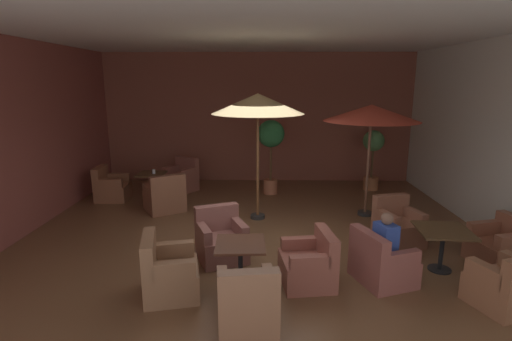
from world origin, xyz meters
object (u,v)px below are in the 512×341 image
armchair_front_left_north (165,198)px  potted_tree_left_corner (373,151)px  armchair_front_right_north (398,226)px  armchair_mid_center_east (221,241)px  cafe_table_front_left (152,180)px  armchair_mid_center_south (168,273)px  patron_blue_shirt (386,237)px  armchair_mid_center_north (309,265)px  armchair_front_left_east (181,179)px  potted_tree_mid_left (271,141)px  armchair_front_right_west (501,246)px  patio_umbrella_center_beige (371,114)px  armchair_front_left_south (111,188)px  armchair_front_right_south (507,286)px  cafe_table_mid_center (240,254)px  armchair_mid_center_west (247,305)px  armchair_front_right_east (381,263)px  patio_umbrella_tall_red (258,104)px  cafe_table_front_right (443,237)px  iced_drink_cup (154,171)px

armchair_front_left_north → potted_tree_left_corner: size_ratio=0.66×
armchair_front_right_north → armchair_mid_center_east: (-3.24, -0.71, -0.00)m
cafe_table_front_left → armchair_mid_center_south: 4.82m
patron_blue_shirt → armchair_mid_center_north: bearing=-176.0°
armchair_front_left_east → potted_tree_mid_left: potted_tree_mid_left is taller
armchair_front_right_west → potted_tree_left_corner: 4.73m
cafe_table_front_left → armchair_mid_center_north: (3.54, -4.22, -0.23)m
armchair_front_left_east → armchair_mid_center_east: armchair_front_left_east is taller
cafe_table_front_left → patron_blue_shirt: size_ratio=1.01×
potted_tree_left_corner → potted_tree_mid_left: (-2.84, -0.46, 0.35)m
patio_umbrella_center_beige → armchair_mid_center_south: bearing=-136.7°
armchair_front_left_south → armchair_front_right_south: armchair_front_left_south is taller
armchair_front_left_north → potted_tree_left_corner: 5.74m
armchair_front_left_east → cafe_table_mid_center: armchair_front_left_east is taller
armchair_mid_center_west → armchair_front_right_south: bearing=9.1°
armchair_front_right_east → armchair_front_right_west: 2.28m
armchair_mid_center_west → patio_umbrella_tall_red: bearing=88.8°
armchair_mid_center_south → patio_umbrella_center_beige: patio_umbrella_center_beige is taller
armchair_front_left_north → potted_tree_mid_left: size_ratio=0.56×
patio_umbrella_tall_red → armchair_mid_center_north: bearing=-74.2°
cafe_table_front_right → iced_drink_cup: bearing=146.4°
armchair_mid_center_north → patron_blue_shirt: size_ratio=1.29×
cafe_table_front_right → armchair_mid_center_west: bearing=-152.1°
cafe_table_mid_center → armchair_mid_center_west: (0.13, -1.03, -0.18)m
armchair_mid_center_west → iced_drink_cup: 5.95m
armchair_mid_center_north → potted_tree_left_corner: size_ratio=0.53×
cafe_table_mid_center → iced_drink_cup: (-2.44, 4.32, 0.23)m
cafe_table_front_right → armchair_front_right_south: 1.17m
iced_drink_cup → cafe_table_mid_center: bearing=-60.6°
cafe_table_front_left → cafe_table_mid_center: (2.51, -4.36, -0.00)m
potted_tree_left_corner → armchair_front_right_west: bearing=-78.6°
cafe_table_front_left → armchair_mid_center_west: (2.65, -5.39, -0.19)m
armchair_front_right_west → patron_blue_shirt: 2.27m
armchair_front_right_west → armchair_mid_center_south: bearing=-168.5°
armchair_front_left_south → armchair_mid_center_west: size_ratio=0.95×
armchair_front_right_south → patio_umbrella_center_beige: (-0.93, 3.73, 1.99)m
cafe_table_front_left → armchair_mid_center_east: 4.01m
armchair_front_right_west → potted_tree_left_corner: size_ratio=0.56×
cafe_table_front_left → cafe_table_mid_center: size_ratio=0.94×
patron_blue_shirt → cafe_table_mid_center: bearing=-174.3°
armchair_mid_center_south → patio_umbrella_center_beige: (3.68, 3.47, 1.97)m
patio_umbrella_center_beige → potted_tree_mid_left: patio_umbrella_center_beige is taller
armchair_front_left_south → armchair_front_right_south: 8.61m
cafe_table_front_left → potted_tree_left_corner: bearing=10.2°
patio_umbrella_tall_red → armchair_front_left_north: bearing=167.8°
armchair_front_right_north → armchair_mid_center_west: (-2.72, -2.70, 0.01)m
armchair_front_left_north → cafe_table_front_right: size_ratio=1.30×
armchair_front_right_east → armchair_mid_center_south: (-3.13, -0.42, 0.02)m
armchair_front_left_north → armchair_mid_center_south: armchair_front_left_north is taller
cafe_table_mid_center → patio_umbrella_tall_red: bearing=85.9°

